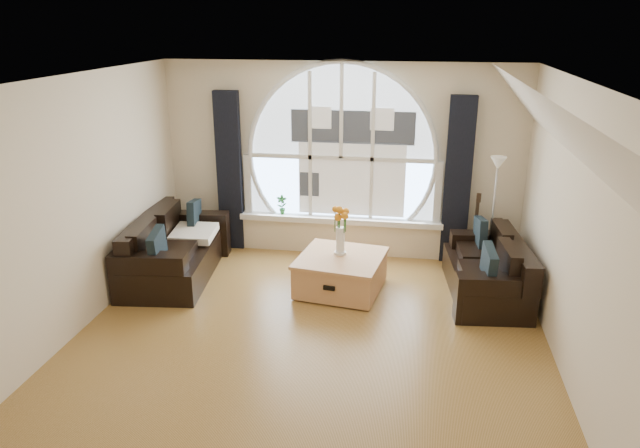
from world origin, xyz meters
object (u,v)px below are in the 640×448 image
Objects in this scene: guitar at (475,228)px; potted_plant at (282,205)px; sofa_left at (175,248)px; floor_lamp at (493,218)px; coffee_chest at (341,272)px; vase_flowers at (341,224)px; sofa_right at (487,265)px.

potted_plant is (-2.72, 0.12, 0.16)m from guitar.
floor_lamp is at bearing 3.58° from sofa_left.
floor_lamp reaches higher than coffee_chest.
sofa_right is at bearing 2.34° from vase_flowers.
guitar is 2.73m from potted_plant.
guitar is (3.89, 1.03, 0.13)m from sofa_left.
potted_plant is at bearing 153.40° from sofa_right.
floor_lamp reaches higher than potted_plant.
sofa_left is 3.97m from sofa_right.
guitar reaches higher than sofa_right.
sofa_right is 1.85m from vase_flowers.
potted_plant is (1.17, 1.15, 0.29)m from sofa_left.
coffee_chest is at bearing -75.34° from vase_flowers.
vase_flowers is at bearing 113.32° from coffee_chest.
potted_plant reaches higher than sofa_left.
sofa_right is (3.97, 0.08, 0.00)m from sofa_left.
sofa_left is 6.48× the size of potted_plant.
floor_lamp is (1.87, 0.79, 0.55)m from coffee_chest.
vase_flowers reaches higher than sofa_right.
sofa_right is 2.33× the size of vase_flowers.
sofa_right is at bearing -20.89° from potted_plant.
floor_lamp is (0.10, 0.63, 0.40)m from sofa_right.
coffee_chest is 1.44× the size of vase_flowers.
floor_lamp reaches higher than sofa_right.
sofa_left is at bearing -173.31° from coffee_chest.
guitar is (-0.07, 0.94, 0.13)m from sofa_right.
guitar is (1.72, 1.02, -0.31)m from vase_flowers.
potted_plant is at bearing 171.37° from floor_lamp.
floor_lamp is at bearing 75.40° from sofa_right.
sofa_left is 4.14m from floor_lamp.
coffee_chest is at bearing -8.31° from sofa_left.
sofa_left is 2.20m from coffee_chest.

